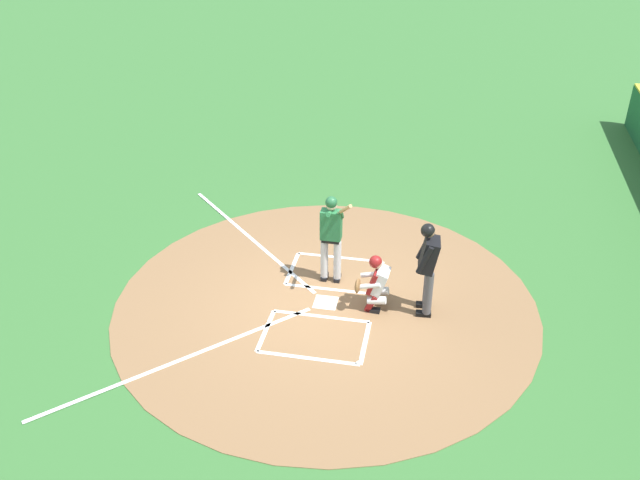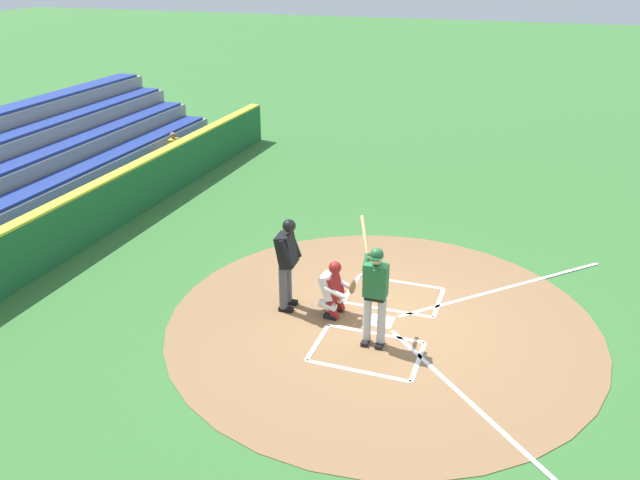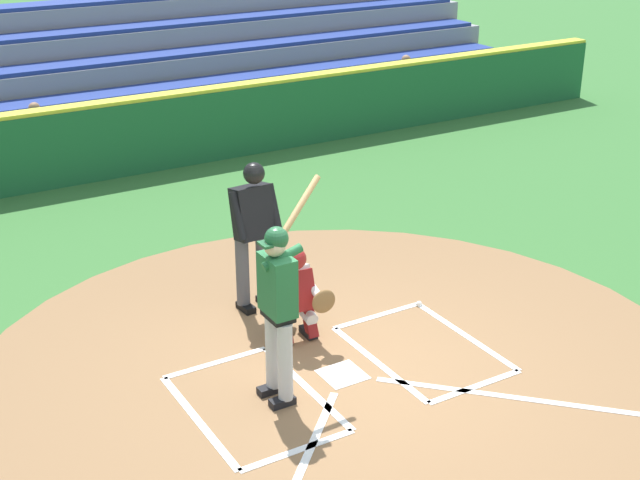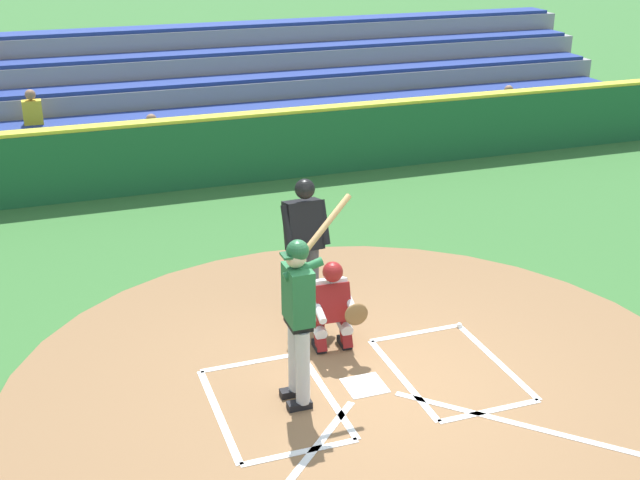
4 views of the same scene
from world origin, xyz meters
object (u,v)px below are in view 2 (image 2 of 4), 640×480
catcher (334,287)px  batter (375,289)px  baseball (361,275)px  plate_umpire (287,258)px

catcher → batter: bearing=52.5°
catcher → baseball: 1.76m
batter → baseball: (-2.40, -0.89, -1.06)m
batter → catcher: batter is taller
plate_umpire → catcher: bearing=93.4°
plate_umpire → baseball: bearing=150.1°
batter → catcher: bearing=-127.5°
catcher → baseball: size_ratio=15.27×
plate_umpire → baseball: plate_umpire is taller
catcher → plate_umpire: size_ratio=0.61×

